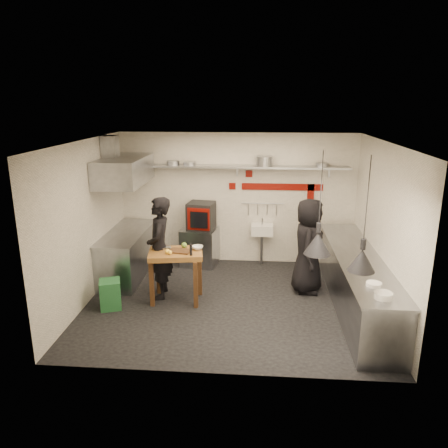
# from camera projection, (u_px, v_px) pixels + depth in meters

# --- Properties ---
(floor) EXTENTS (5.00, 5.00, 0.00)m
(floor) POSITION_uv_depth(u_px,v_px,m) (230.00, 302.00, 7.71)
(floor) COLOR black
(floor) RESTS_ON ground
(ceiling) EXTENTS (5.00, 5.00, 0.00)m
(ceiling) POSITION_uv_depth(u_px,v_px,m) (231.00, 142.00, 6.94)
(ceiling) COLOR beige
(ceiling) RESTS_ON floor
(wall_back) EXTENTS (5.00, 0.04, 2.80)m
(wall_back) POSITION_uv_depth(u_px,v_px,m) (237.00, 199.00, 9.34)
(wall_back) COLOR white
(wall_back) RESTS_ON floor
(wall_front) EXTENTS (5.00, 0.04, 2.80)m
(wall_front) POSITION_uv_depth(u_px,v_px,m) (219.00, 274.00, 5.32)
(wall_front) COLOR white
(wall_front) RESTS_ON floor
(wall_left) EXTENTS (0.04, 4.20, 2.80)m
(wall_left) POSITION_uv_depth(u_px,v_px,m) (86.00, 223.00, 7.52)
(wall_left) COLOR white
(wall_left) RESTS_ON floor
(wall_right) EXTENTS (0.04, 4.20, 2.80)m
(wall_right) POSITION_uv_depth(u_px,v_px,m) (383.00, 230.00, 7.13)
(wall_right) COLOR white
(wall_right) RESTS_ON floor
(red_band_horiz) EXTENTS (1.70, 0.02, 0.14)m
(red_band_horiz) POSITION_uv_depth(u_px,v_px,m) (282.00, 187.00, 9.17)
(red_band_horiz) COLOR #6B0B05
(red_band_horiz) RESTS_ON wall_back
(red_band_vert) EXTENTS (0.14, 0.02, 1.10)m
(red_band_vert) POSITION_uv_depth(u_px,v_px,m) (310.00, 210.00, 9.26)
(red_band_vert) COLOR #6B0B05
(red_band_vert) RESTS_ON wall_back
(red_tile_a) EXTENTS (0.14, 0.02, 0.14)m
(red_tile_a) POSITION_uv_depth(u_px,v_px,m) (249.00, 174.00, 9.15)
(red_tile_a) COLOR #6B0B05
(red_tile_a) RESTS_ON wall_back
(red_tile_b) EXTENTS (0.14, 0.02, 0.14)m
(red_tile_b) POSITION_uv_depth(u_px,v_px,m) (232.00, 186.00, 9.25)
(red_tile_b) COLOR #6B0B05
(red_tile_b) RESTS_ON wall_back
(back_shelf) EXTENTS (4.60, 0.34, 0.04)m
(back_shelf) POSITION_uv_depth(u_px,v_px,m) (237.00, 167.00, 8.97)
(back_shelf) COLOR gray
(back_shelf) RESTS_ON wall_back
(shelf_bracket_left) EXTENTS (0.04, 0.06, 0.24)m
(shelf_bracket_left) POSITION_uv_depth(u_px,v_px,m) (148.00, 169.00, 9.29)
(shelf_bracket_left) COLOR gray
(shelf_bracket_left) RESTS_ON wall_back
(shelf_bracket_mid) EXTENTS (0.04, 0.06, 0.24)m
(shelf_bracket_mid) POSITION_uv_depth(u_px,v_px,m) (237.00, 170.00, 9.14)
(shelf_bracket_mid) COLOR gray
(shelf_bracket_mid) RESTS_ON wall_back
(shelf_bracket_right) EXTENTS (0.04, 0.06, 0.24)m
(shelf_bracket_right) POSITION_uv_depth(u_px,v_px,m) (329.00, 171.00, 8.99)
(shelf_bracket_right) COLOR gray
(shelf_bracket_right) RESTS_ON wall_back
(pan_far_left) EXTENTS (0.27, 0.27, 0.09)m
(pan_far_left) POSITION_uv_depth(u_px,v_px,m) (173.00, 163.00, 9.06)
(pan_far_left) COLOR gray
(pan_far_left) RESTS_ON back_shelf
(pan_mid_left) EXTENTS (0.31, 0.31, 0.07)m
(pan_mid_left) POSITION_uv_depth(u_px,v_px,m) (190.00, 163.00, 9.03)
(pan_mid_left) COLOR gray
(pan_mid_left) RESTS_ON back_shelf
(stock_pot) EXTENTS (0.46, 0.46, 0.20)m
(stock_pot) POSITION_uv_depth(u_px,v_px,m) (264.00, 161.00, 8.89)
(stock_pot) COLOR gray
(stock_pot) RESTS_ON back_shelf
(pan_right) EXTENTS (0.35, 0.35, 0.08)m
(pan_right) POSITION_uv_depth(u_px,v_px,m) (322.00, 165.00, 8.82)
(pan_right) COLOR gray
(pan_right) RESTS_ON back_shelf
(oven_stand) EXTENTS (0.82, 0.76, 0.80)m
(oven_stand) POSITION_uv_depth(u_px,v_px,m) (200.00, 246.00, 9.41)
(oven_stand) COLOR gray
(oven_stand) RESTS_ON floor
(combi_oven) EXTENTS (0.60, 0.57, 0.58)m
(combi_oven) POSITION_uv_depth(u_px,v_px,m) (201.00, 216.00, 9.18)
(combi_oven) COLOR black
(combi_oven) RESTS_ON oven_stand
(oven_door) EXTENTS (0.46, 0.10, 0.46)m
(oven_door) POSITION_uv_depth(u_px,v_px,m) (199.00, 219.00, 8.92)
(oven_door) COLOR #6B0B05
(oven_door) RESTS_ON combi_oven
(oven_glass) EXTENTS (0.37, 0.07, 0.34)m
(oven_glass) POSITION_uv_depth(u_px,v_px,m) (199.00, 220.00, 8.86)
(oven_glass) COLOR black
(oven_glass) RESTS_ON oven_door
(hand_sink) EXTENTS (0.46, 0.34, 0.22)m
(hand_sink) POSITION_uv_depth(u_px,v_px,m) (262.00, 230.00, 9.30)
(hand_sink) COLOR silver
(hand_sink) RESTS_ON wall_back
(sink_tap) EXTENTS (0.03, 0.03, 0.14)m
(sink_tap) POSITION_uv_depth(u_px,v_px,m) (262.00, 221.00, 9.25)
(sink_tap) COLOR gray
(sink_tap) RESTS_ON hand_sink
(sink_drain) EXTENTS (0.06, 0.06, 0.66)m
(sink_drain) POSITION_uv_depth(u_px,v_px,m) (262.00, 250.00, 9.38)
(sink_drain) COLOR gray
(sink_drain) RESTS_ON floor
(utensil_rail) EXTENTS (0.90, 0.02, 0.02)m
(utensil_rail) POSITION_uv_depth(u_px,v_px,m) (263.00, 203.00, 9.28)
(utensil_rail) COLOR gray
(utensil_rail) RESTS_ON wall_back
(counter_right) EXTENTS (0.70, 3.80, 0.90)m
(counter_right) POSITION_uv_depth(u_px,v_px,m) (356.00, 283.00, 7.42)
(counter_right) COLOR gray
(counter_right) RESTS_ON floor
(counter_right_top) EXTENTS (0.76, 3.90, 0.03)m
(counter_right_top) POSITION_uv_depth(u_px,v_px,m) (358.00, 257.00, 7.29)
(counter_right_top) COLOR gray
(counter_right_top) RESTS_ON counter_right
(plate_stack) EXTENTS (0.31, 0.31, 0.09)m
(plate_stack) POSITION_uv_depth(u_px,v_px,m) (383.00, 296.00, 5.72)
(plate_stack) COLOR silver
(plate_stack) RESTS_ON counter_right_top
(small_bowl_right) EXTENTS (0.27, 0.27, 0.05)m
(small_bowl_right) POSITION_uv_depth(u_px,v_px,m) (374.00, 284.00, 6.12)
(small_bowl_right) COLOR silver
(small_bowl_right) RESTS_ON counter_right_top
(counter_left) EXTENTS (0.70, 1.90, 0.90)m
(counter_left) POSITION_uv_depth(u_px,v_px,m) (127.00, 255.00, 8.76)
(counter_left) COLOR gray
(counter_left) RESTS_ON floor
(counter_left_top) EXTENTS (0.76, 2.00, 0.03)m
(counter_left_top) POSITION_uv_depth(u_px,v_px,m) (126.00, 232.00, 8.63)
(counter_left_top) COLOR gray
(counter_left_top) RESTS_ON counter_left
(extractor_hood) EXTENTS (0.78, 1.60, 0.50)m
(extractor_hood) POSITION_uv_depth(u_px,v_px,m) (124.00, 170.00, 8.29)
(extractor_hood) COLOR gray
(extractor_hood) RESTS_ON ceiling
(hood_duct) EXTENTS (0.28, 0.28, 0.50)m
(hood_duct) POSITION_uv_depth(u_px,v_px,m) (110.00, 149.00, 8.20)
(hood_duct) COLOR gray
(hood_duct) RESTS_ON ceiling
(green_bin) EXTENTS (0.43, 0.43, 0.50)m
(green_bin) POSITION_uv_depth(u_px,v_px,m) (110.00, 294.00, 7.44)
(green_bin) COLOR #226331
(green_bin) RESTS_ON floor
(prep_table) EXTENTS (1.01, 0.78, 0.92)m
(prep_table) POSITION_uv_depth(u_px,v_px,m) (176.00, 276.00, 7.67)
(prep_table) COLOR brown
(prep_table) RESTS_ON floor
(cutting_board) EXTENTS (0.40, 0.31, 0.02)m
(cutting_board) POSITION_uv_depth(u_px,v_px,m) (180.00, 251.00, 7.53)
(cutting_board) COLOR #472B16
(cutting_board) RESTS_ON prep_table
(pepper_mill) EXTENTS (0.06, 0.06, 0.20)m
(pepper_mill) POSITION_uv_depth(u_px,v_px,m) (191.00, 250.00, 7.32)
(pepper_mill) COLOR black
(pepper_mill) RESTS_ON prep_table
(lemon_a) EXTENTS (0.10, 0.10, 0.09)m
(lemon_a) POSITION_uv_depth(u_px,v_px,m) (167.00, 251.00, 7.42)
(lemon_a) COLOR yellow
(lemon_a) RESTS_ON prep_table
(lemon_b) EXTENTS (0.08, 0.08, 0.07)m
(lemon_b) POSITION_uv_depth(u_px,v_px,m) (170.00, 252.00, 7.38)
(lemon_b) COLOR yellow
(lemon_b) RESTS_ON prep_table
(veg_ball) EXTENTS (0.12, 0.12, 0.10)m
(veg_ball) POSITION_uv_depth(u_px,v_px,m) (184.00, 245.00, 7.71)
(veg_ball) COLOR olive
(veg_ball) RESTS_ON prep_table
(steel_tray) EXTENTS (0.21, 0.17, 0.03)m
(steel_tray) POSITION_uv_depth(u_px,v_px,m) (166.00, 248.00, 7.67)
(steel_tray) COLOR gray
(steel_tray) RESTS_ON prep_table
(bowl) EXTENTS (0.25, 0.25, 0.06)m
(bowl) POSITION_uv_depth(u_px,v_px,m) (197.00, 248.00, 7.64)
(bowl) COLOR silver
(bowl) RESTS_ON prep_table
(heat_lamp_near) EXTENTS (0.46, 0.46, 1.46)m
(heat_lamp_near) POSITION_uv_depth(u_px,v_px,m) (320.00, 204.00, 5.98)
(heat_lamp_near) COLOR black
(heat_lamp_near) RESTS_ON ceiling
(heat_lamp_far) EXTENTS (0.41, 0.41, 1.52)m
(heat_lamp_far) POSITION_uv_depth(u_px,v_px,m) (366.00, 215.00, 5.52)
(heat_lamp_far) COLOR black
(heat_lamp_far) RESTS_ON ceiling
(chef_left) EXTENTS (0.52, 0.72, 1.84)m
(chef_left) POSITION_uv_depth(u_px,v_px,m) (159.00, 248.00, 7.72)
(chef_left) COLOR black
(chef_left) RESTS_ON floor
(chef_right) EXTENTS (0.69, 0.94, 1.76)m
(chef_right) POSITION_uv_depth(u_px,v_px,m) (308.00, 246.00, 7.94)
(chef_right) COLOR black
(chef_right) RESTS_ON floor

